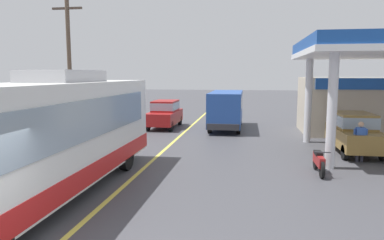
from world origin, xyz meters
TOP-DOWN VIEW (x-y plane):
  - ground at (0.00, 20.00)m, footprint 120.00×120.00m
  - lane_divider_stripe at (0.00, 15.00)m, footprint 0.16×50.00m
  - coach_bus_main at (-1.69, 4.06)m, footprint 2.60×11.04m
  - gas_station_roadside at (10.71, 15.71)m, footprint 9.10×11.95m
  - car_at_pump at (8.70, 11.91)m, footprint 1.70×4.20m
  - minibus_opposing_lane at (2.48, 18.37)m, footprint 2.04×6.13m
  - motorcycle_parked_forecourt at (6.45, 7.97)m, footprint 0.55×1.80m
  - pedestrian_near_pump at (8.45, 10.08)m, footprint 0.55×0.22m
  - car_trailing_behind_bus at (-1.64, 18.24)m, footprint 1.70×4.20m
  - utility_pole_roadside at (-6.46, 14.53)m, footprint 1.80×0.24m

SIDE VIEW (x-z plane):
  - ground at x=0.00m, z-range 0.00..0.00m
  - lane_divider_stripe at x=0.00m, z-range 0.00..0.01m
  - motorcycle_parked_forecourt at x=6.45m, z-range -0.02..0.90m
  - pedestrian_near_pump at x=8.45m, z-range 0.10..1.76m
  - car_at_pump at x=8.70m, z-range 0.10..1.92m
  - car_trailing_behind_bus at x=-1.64m, z-range 0.10..1.92m
  - minibus_opposing_lane at x=2.48m, z-range 0.25..2.69m
  - coach_bus_main at x=-1.69m, z-range -0.12..3.56m
  - gas_station_roadside at x=10.71m, z-range 0.08..5.18m
  - utility_pole_roadside at x=-6.46m, z-range 0.18..8.11m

